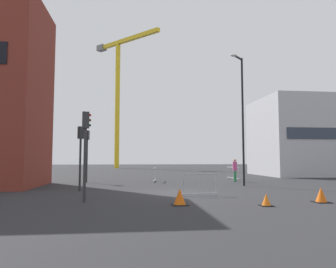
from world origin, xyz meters
TOP-DOWN VIEW (x-y plane):
  - ground at (0.00, 0.00)m, footprint 160.00×160.00m
  - office_block at (16.14, 15.71)m, footprint 9.55×8.60m
  - construction_crane at (-5.22, 43.22)m, footprint 12.18×11.84m
  - streetlamp_tall at (4.94, 3.73)m, footprint 1.16×1.06m
  - traffic_light_far at (-4.45, -3.14)m, footprint 0.39×0.30m
  - traffic_light_verge at (-5.92, 7.79)m, footprint 0.31×0.39m
  - traffic_light_near at (-5.40, 1.57)m, footprint 0.36×0.37m
  - pedestrian_walking at (5.58, 7.29)m, footprint 0.34×0.34m
  - safety_barrier_mid_span at (-0.71, 8.16)m, footprint 0.42×2.47m
  - safety_barrier_rear at (0.86, -1.48)m, footprint 1.83×0.18m
  - safety_barrier_front at (6.45, 10.46)m, footprint 0.39×2.28m
  - traffic_cone_by_barrier at (2.70, -5.00)m, footprint 0.48×0.48m
  - traffic_cone_striped at (-0.59, -4.37)m, footprint 0.65×0.65m
  - traffic_cone_orange at (5.39, -4.32)m, footprint 0.62×0.62m

SIDE VIEW (x-z plane):
  - ground at x=0.00m, z-range 0.00..0.00m
  - traffic_cone_by_barrier at x=2.70m, z-range -0.02..0.46m
  - traffic_cone_orange at x=5.39m, z-range -0.02..0.60m
  - traffic_cone_striped at x=-0.59m, z-range -0.02..0.63m
  - safety_barrier_rear at x=0.86m, z-range 0.02..1.10m
  - safety_barrier_front at x=6.45m, z-range 0.02..1.10m
  - safety_barrier_mid_span at x=-0.71m, z-range 0.02..1.10m
  - pedestrian_walking at x=5.58m, z-range 0.15..1.96m
  - traffic_light_near at x=-5.40m, z-range 0.65..4.30m
  - traffic_light_far at x=-4.45m, z-range 0.67..4.48m
  - traffic_light_verge at x=-5.92m, z-range 0.68..4.66m
  - office_block at x=16.14m, z-range 0.00..8.34m
  - streetlamp_tall at x=4.94m, z-range 0.62..9.41m
  - construction_crane at x=-5.22m, z-range 3.69..28.60m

